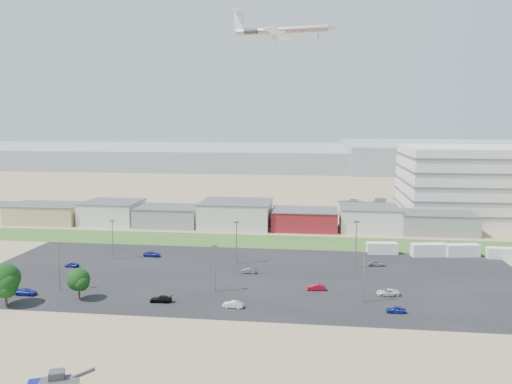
% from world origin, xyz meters
% --- Properties ---
extents(ground, '(700.00, 700.00, 0.00)m').
position_xyz_m(ground, '(0.00, 0.00, 0.00)').
color(ground, '#978360').
rests_on(ground, ground).
extents(parking_lot, '(120.00, 50.00, 0.01)m').
position_xyz_m(parking_lot, '(5.00, 20.00, 0.01)').
color(parking_lot, black).
rests_on(parking_lot, ground).
extents(grass_strip, '(160.00, 16.00, 0.02)m').
position_xyz_m(grass_strip, '(0.00, 52.00, 0.01)').
color(grass_strip, '#3B5821').
rests_on(grass_strip, ground).
extents(hills_backdrop, '(700.00, 200.00, 9.00)m').
position_xyz_m(hills_backdrop, '(40.00, 315.00, 4.50)').
color(hills_backdrop, gray).
rests_on(hills_backdrop, ground).
extents(building_row, '(170.00, 20.00, 8.00)m').
position_xyz_m(building_row, '(-17.00, 71.00, 4.00)').
color(building_row, silver).
rests_on(building_row, ground).
extents(box_trailer_a, '(7.94, 3.21, 2.90)m').
position_xyz_m(box_trailer_a, '(36.43, 42.62, 1.45)').
color(box_trailer_a, silver).
rests_on(box_trailer_a, ground).
extents(box_trailer_b, '(8.90, 4.21, 3.21)m').
position_xyz_m(box_trailer_b, '(47.72, 41.67, 1.60)').
color(box_trailer_b, silver).
rests_on(box_trailer_b, ground).
extents(box_trailer_c, '(8.58, 3.95, 3.10)m').
position_xyz_m(box_trailer_c, '(56.08, 42.56, 1.55)').
color(box_trailer_c, silver).
rests_on(box_trailer_c, ground).
extents(box_trailer_d, '(7.24, 2.29, 2.71)m').
position_xyz_m(box_trailer_d, '(65.29, 41.67, 1.36)').
color(box_trailer_d, silver).
rests_on(box_trailer_d, ground).
extents(tree_mid, '(5.92, 5.92, 8.88)m').
position_xyz_m(tree_mid, '(-36.61, -2.88, 4.44)').
color(tree_mid, black).
rests_on(tree_mid, ground).
extents(tree_right, '(4.45, 4.45, 6.68)m').
position_xyz_m(tree_right, '(-36.10, -3.62, 3.34)').
color(tree_right, black).
rests_on(tree_right, ground).
extents(tree_near, '(4.55, 4.55, 6.83)m').
position_xyz_m(tree_near, '(-24.69, 1.59, 3.41)').
color(tree_near, black).
rests_on(tree_near, ground).
extents(lightpole_front_l, '(1.14, 0.48, 9.71)m').
position_xyz_m(lightpole_front_l, '(-30.93, 6.01, 4.85)').
color(lightpole_front_l, slate).
rests_on(lightpole_front_l, ground).
extents(lightpole_front_m, '(1.11, 0.46, 9.41)m').
position_xyz_m(lightpole_front_m, '(0.05, 9.03, 4.71)').
color(lightpole_front_m, slate).
rests_on(lightpole_front_m, ground).
extents(lightpole_front_r, '(1.12, 0.47, 9.56)m').
position_xyz_m(lightpole_front_r, '(28.67, 6.69, 4.78)').
color(lightpole_front_r, slate).
rests_on(lightpole_front_r, ground).
extents(lightpole_back_l, '(1.14, 0.47, 9.68)m').
position_xyz_m(lightpole_back_l, '(-29.65, 29.31, 4.84)').
color(lightpole_back_l, slate).
rests_on(lightpole_back_l, ground).
extents(lightpole_back_m, '(1.19, 0.50, 10.15)m').
position_xyz_m(lightpole_back_m, '(1.03, 29.27, 5.07)').
color(lightpole_back_m, slate).
rests_on(lightpole_back_m, ground).
extents(lightpole_back_r, '(1.29, 0.54, 11.01)m').
position_xyz_m(lightpole_back_r, '(28.79, 28.84, 5.50)').
color(lightpole_back_r, slate).
rests_on(lightpole_back_r, ground).
extents(airliner, '(47.20, 36.27, 12.61)m').
position_xyz_m(airliner, '(5.77, 107.35, 67.00)').
color(airliner, silver).
extents(parked_car_0, '(4.61, 2.56, 1.22)m').
position_xyz_m(parked_car_0, '(33.71, 11.12, 0.61)').
color(parked_car_0, silver).
rests_on(parked_car_0, ground).
extents(parked_car_1, '(3.88, 1.61, 1.25)m').
position_xyz_m(parked_car_1, '(19.89, 12.42, 0.62)').
color(parked_car_1, maroon).
rests_on(parked_car_1, ground).
extents(parked_car_2, '(3.41, 1.45, 1.15)m').
position_xyz_m(parked_car_2, '(33.93, 2.14, 0.57)').
color(parked_car_2, navy).
rests_on(parked_car_2, ground).
extents(parked_car_3, '(4.23, 1.87, 1.21)m').
position_xyz_m(parked_car_3, '(-8.89, 2.11, 0.60)').
color(parked_car_3, black).
rests_on(parked_car_3, ground).
extents(parked_car_5, '(3.33, 1.53, 1.11)m').
position_xyz_m(parked_car_5, '(-36.47, 21.57, 0.55)').
color(parked_car_5, navy).
rests_on(parked_car_5, ground).
extents(parked_car_7, '(3.57, 1.51, 1.15)m').
position_xyz_m(parked_car_7, '(4.87, 21.94, 0.57)').
color(parked_car_7, '#595B5E').
rests_on(parked_car_7, ground).
extents(parked_car_8, '(3.73, 1.67, 1.25)m').
position_xyz_m(parked_car_8, '(33.76, 31.20, 0.62)').
color(parked_car_8, '#A5A5AA').
rests_on(parked_car_8, ground).
extents(parked_car_9, '(4.47, 2.39, 1.20)m').
position_xyz_m(parked_car_9, '(-21.00, 32.74, 0.60)').
color(parked_car_9, navy).
rests_on(parked_car_9, ground).
extents(parked_car_10, '(4.49, 2.02, 1.28)m').
position_xyz_m(parked_car_10, '(-36.16, 2.61, 0.64)').
color(parked_car_10, navy).
rests_on(parked_car_10, ground).
extents(parked_car_13, '(3.86, 1.62, 1.24)m').
position_xyz_m(parked_car_13, '(4.99, 1.01, 0.62)').
color(parked_car_13, silver).
rests_on(parked_car_13, ground).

